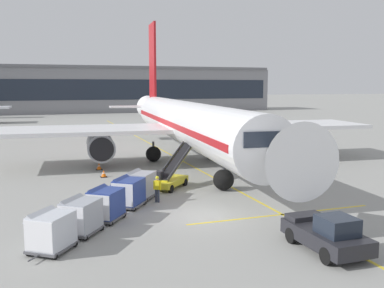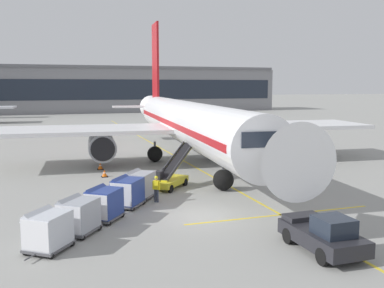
# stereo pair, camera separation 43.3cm
# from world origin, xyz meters

# --- Properties ---
(ground_plane) EXTENTS (600.00, 600.00, 0.00)m
(ground_plane) POSITION_xyz_m (0.00, 0.00, 0.00)
(ground_plane) COLOR gray
(parked_airplane) EXTENTS (37.77, 48.13, 16.11)m
(parked_airplane) POSITION_xyz_m (4.62, 17.61, 3.94)
(parked_airplane) COLOR white
(parked_airplane) RESTS_ON ground
(belt_loader) EXTENTS (4.50, 4.71, 3.11)m
(belt_loader) POSITION_xyz_m (0.22, 7.62, 0.88)
(belt_loader) COLOR gold
(belt_loader) RESTS_ON ground
(baggage_cart_lead) EXTENTS (2.47, 2.67, 1.91)m
(baggage_cart_lead) POSITION_xyz_m (-2.62, 5.12, 1.00)
(baggage_cart_lead) COLOR #515156
(baggage_cart_lead) RESTS_ON ground
(baggage_cart_second) EXTENTS (2.47, 2.67, 1.91)m
(baggage_cart_second) POSITION_xyz_m (-3.79, 3.32, 1.00)
(baggage_cart_second) COLOR #515156
(baggage_cart_second) RESTS_ON ground
(baggage_cart_third) EXTENTS (2.47, 2.67, 1.91)m
(baggage_cart_third) POSITION_xyz_m (-5.51, 1.03, 1.00)
(baggage_cart_third) COLOR #515156
(baggage_cart_third) RESTS_ON ground
(baggage_cart_fourth) EXTENTS (2.47, 2.67, 1.91)m
(baggage_cart_fourth) POSITION_xyz_m (-7.03, -0.86, 1.00)
(baggage_cart_fourth) COLOR #515156
(baggage_cart_fourth) RESTS_ON ground
(baggage_cart_fifth) EXTENTS (2.47, 2.67, 1.91)m
(baggage_cart_fifth) POSITION_xyz_m (-8.52, -2.81, 1.00)
(baggage_cart_fifth) COLOR #515156
(baggage_cart_fifth) RESTS_ON ground
(pushback_tug) EXTENTS (2.18, 4.43, 1.83)m
(pushback_tug) POSITION_xyz_m (3.47, -6.89, 0.83)
(pushback_tug) COLOR #232328
(pushback_tug) RESTS_ON ground
(ground_crew_by_loader) EXTENTS (0.43, 0.45, 1.74)m
(ground_crew_by_loader) POSITION_xyz_m (-2.09, 5.75, 1.00)
(ground_crew_by_loader) COLOR #333847
(ground_crew_by_loader) RESTS_ON ground
(ground_crew_by_carts) EXTENTS (0.45, 0.43, 1.74)m
(ground_crew_by_carts) POSITION_xyz_m (-1.77, 3.87, 1.00)
(ground_crew_by_carts) COLOR #333847
(ground_crew_by_carts) RESTS_ON ground
(ground_crew_marshaller) EXTENTS (0.55, 0.34, 1.74)m
(ground_crew_marshaller) POSITION_xyz_m (-2.60, 4.60, 1.00)
(ground_crew_marshaller) COLOR #333847
(ground_crew_marshaller) RESTS_ON ground
(safety_cone_engine_keepout) EXTENTS (0.53, 0.53, 0.61)m
(safety_cone_engine_keepout) POSITION_xyz_m (-4.03, 12.93, 0.29)
(safety_cone_engine_keepout) COLOR black
(safety_cone_engine_keepout) RESTS_ON ground
(safety_cone_wingtip) EXTENTS (0.56, 0.56, 0.64)m
(safety_cone_wingtip) POSITION_xyz_m (-4.00, 16.32, 0.31)
(safety_cone_wingtip) COLOR black
(safety_cone_wingtip) RESTS_ON ground
(apron_guidance_line_lead_in) EXTENTS (0.20, 110.00, 0.01)m
(apron_guidance_line_lead_in) POSITION_xyz_m (4.55, 16.76, 0.00)
(apron_guidance_line_lead_in) COLOR yellow
(apron_guidance_line_lead_in) RESTS_ON ground
(apron_guidance_line_stop_bar) EXTENTS (12.00, 0.20, 0.01)m
(apron_guidance_line_stop_bar) POSITION_xyz_m (4.55, -1.20, 0.00)
(apron_guidance_line_stop_bar) COLOR yellow
(apron_guidance_line_stop_bar) RESTS_ON ground
(terminal_building) EXTENTS (104.22, 15.00, 12.95)m
(terminal_building) POSITION_xyz_m (5.39, 104.67, 6.42)
(terminal_building) COLOR gray
(terminal_building) RESTS_ON ground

